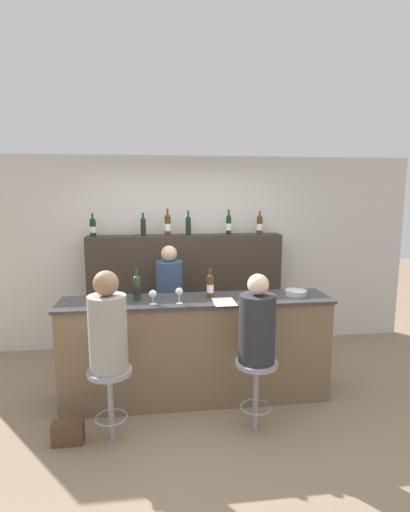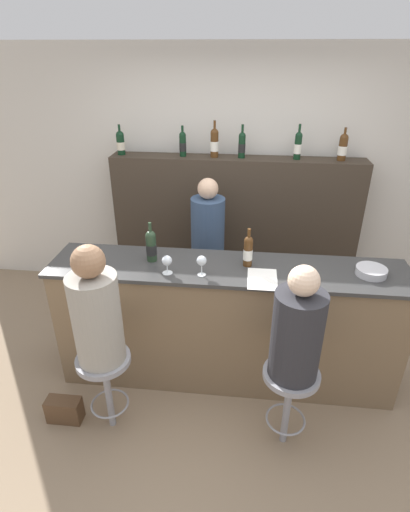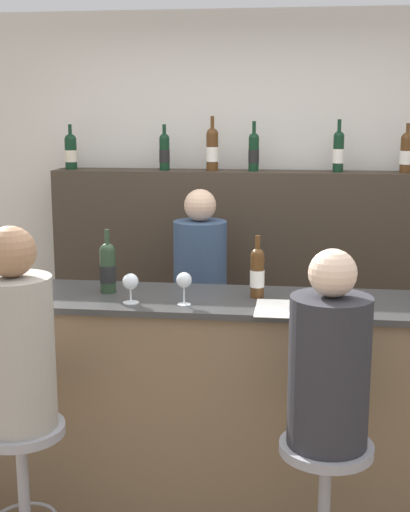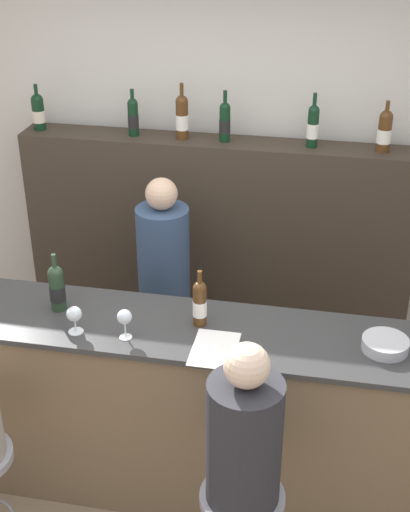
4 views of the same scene
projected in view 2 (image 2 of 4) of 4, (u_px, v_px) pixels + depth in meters
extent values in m
plane|color=#8C755B|center=(223.00, 396.00, 3.26)|extent=(16.00, 16.00, 0.00)
cube|color=beige|center=(237.00, 177.00, 4.27)|extent=(6.40, 0.05, 2.60)
cube|color=brown|center=(226.00, 326.00, 3.25)|extent=(2.68, 0.51, 1.04)
cube|color=#333333|center=(228.00, 269.00, 3.00)|extent=(2.72, 0.55, 0.03)
cube|color=#382D23|center=(235.00, 230.00, 4.31)|extent=(2.55, 0.28, 1.57)
cylinder|color=#233823|center=(151.00, 248.00, 3.04)|extent=(0.08, 0.08, 0.21)
cylinder|color=black|center=(151.00, 249.00, 3.04)|extent=(0.08, 0.08, 0.08)
sphere|color=#233823|center=(150.00, 236.00, 2.99)|extent=(0.08, 0.08, 0.08)
cylinder|color=#233823|center=(150.00, 228.00, 2.96)|extent=(0.02, 0.02, 0.09)
cylinder|color=#4C2D14|center=(248.00, 253.00, 2.97)|extent=(0.07, 0.07, 0.21)
cylinder|color=white|center=(248.00, 254.00, 2.97)|extent=(0.07, 0.07, 0.08)
sphere|color=#4C2D14|center=(249.00, 241.00, 2.92)|extent=(0.07, 0.07, 0.07)
cylinder|color=#4C2D14|center=(249.00, 234.00, 2.90)|extent=(0.02, 0.02, 0.08)
cylinder|color=black|center=(121.00, 145.00, 4.02)|extent=(0.08, 0.08, 0.19)
cylinder|color=beige|center=(121.00, 146.00, 4.02)|extent=(0.08, 0.08, 0.08)
sphere|color=black|center=(120.00, 135.00, 3.97)|extent=(0.08, 0.08, 0.08)
cylinder|color=black|center=(119.00, 129.00, 3.95)|extent=(0.02, 0.02, 0.09)
cylinder|color=black|center=(183.00, 146.00, 3.95)|extent=(0.07, 0.07, 0.20)
cylinder|color=black|center=(183.00, 147.00, 3.96)|extent=(0.07, 0.07, 0.08)
sphere|color=black|center=(183.00, 135.00, 3.91)|extent=(0.07, 0.07, 0.07)
cylinder|color=black|center=(182.00, 130.00, 3.88)|extent=(0.02, 0.02, 0.08)
cylinder|color=#4C2D14|center=(214.00, 145.00, 3.92)|extent=(0.08, 0.08, 0.24)
cylinder|color=white|center=(214.00, 146.00, 3.92)|extent=(0.08, 0.08, 0.09)
sphere|color=#4C2D14|center=(215.00, 133.00, 3.86)|extent=(0.08, 0.08, 0.08)
cylinder|color=#4C2D14|center=(215.00, 126.00, 3.83)|extent=(0.02, 0.02, 0.10)
cylinder|color=black|center=(242.00, 147.00, 3.89)|extent=(0.07, 0.07, 0.21)
cylinder|color=black|center=(242.00, 148.00, 3.90)|extent=(0.07, 0.07, 0.08)
sphere|color=black|center=(242.00, 136.00, 3.85)|extent=(0.07, 0.07, 0.07)
cylinder|color=black|center=(243.00, 129.00, 3.82)|extent=(0.02, 0.02, 0.09)
cylinder|color=black|center=(298.00, 148.00, 3.84)|extent=(0.07, 0.07, 0.22)
cylinder|color=white|center=(298.00, 149.00, 3.84)|extent=(0.07, 0.07, 0.09)
sphere|color=black|center=(299.00, 136.00, 3.79)|extent=(0.07, 0.07, 0.07)
cylinder|color=black|center=(300.00, 129.00, 3.76)|extent=(0.02, 0.02, 0.09)
cylinder|color=#4C2D14|center=(342.00, 149.00, 3.80)|extent=(0.08, 0.08, 0.21)
cylinder|color=white|center=(342.00, 150.00, 3.81)|extent=(0.08, 0.08, 0.08)
sphere|color=#4C2D14|center=(344.00, 138.00, 3.75)|extent=(0.08, 0.08, 0.08)
cylinder|color=#4C2D14|center=(345.00, 132.00, 3.73)|extent=(0.02, 0.02, 0.08)
cylinder|color=silver|center=(168.00, 273.00, 2.91)|extent=(0.07, 0.07, 0.00)
cylinder|color=silver|center=(167.00, 269.00, 2.89)|extent=(0.01, 0.01, 0.07)
sphere|color=silver|center=(167.00, 261.00, 2.86)|extent=(0.08, 0.08, 0.08)
cylinder|color=silver|center=(202.00, 275.00, 2.89)|extent=(0.06, 0.06, 0.00)
cylinder|color=silver|center=(202.00, 270.00, 2.87)|extent=(0.01, 0.01, 0.08)
sphere|color=silver|center=(202.00, 261.00, 2.83)|extent=(0.07, 0.07, 0.07)
cylinder|color=#B7B7BC|center=(371.00, 271.00, 2.88)|extent=(0.22, 0.22, 0.06)
cube|color=white|center=(262.00, 279.00, 2.83)|extent=(0.21, 0.30, 0.00)
cylinder|color=gray|center=(109.00, 394.00, 2.88)|extent=(0.05, 0.05, 0.61)
torus|color=gray|center=(110.00, 403.00, 2.93)|extent=(0.28, 0.28, 0.02)
cylinder|color=gray|center=(103.00, 360.00, 2.73)|extent=(0.38, 0.38, 0.04)
cylinder|color=gray|center=(97.00, 319.00, 2.58)|extent=(0.32, 0.32, 0.64)
sphere|color=#936B4C|center=(88.00, 261.00, 2.38)|extent=(0.21, 0.21, 0.21)
cylinder|color=gray|center=(287.00, 410.00, 2.76)|extent=(0.05, 0.05, 0.61)
torus|color=gray|center=(285.00, 419.00, 2.80)|extent=(0.28, 0.28, 0.02)
cylinder|color=gray|center=(291.00, 374.00, 2.61)|extent=(0.38, 0.38, 0.04)
cylinder|color=#28282D|center=(297.00, 336.00, 2.46)|extent=(0.32, 0.32, 0.60)
sphere|color=beige|center=(304.00, 281.00, 2.28)|extent=(0.19, 0.19, 0.19)
cylinder|color=#334766|center=(208.00, 262.00, 3.93)|extent=(0.32, 0.32, 1.31)
sphere|color=#D8AD8C|center=(208.00, 189.00, 3.58)|extent=(0.19, 0.19, 0.19)
cube|color=#513823|center=(64.00, 410.00, 3.02)|extent=(0.26, 0.12, 0.20)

